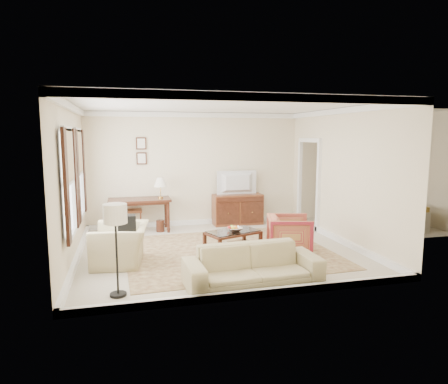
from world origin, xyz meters
name	(u,v)px	position (x,y,z in m)	size (l,w,h in m)	color
room_shell	(218,127)	(0.00, 0.00, 2.47)	(5.51, 5.01, 2.91)	beige
annex_bedroom	(377,213)	(4.49, 1.15, 0.34)	(3.00, 2.70, 2.90)	beige
window_front	(69,182)	(-2.70, -0.70, 1.55)	(0.12, 1.56, 1.80)	#CCB284
window_rear	(79,173)	(-2.70, 0.90, 1.55)	(0.12, 1.56, 1.80)	#CCB284
doorway	(309,185)	(2.71, 1.50, 1.08)	(0.10, 1.12, 2.25)	white
rug	(228,252)	(0.17, -0.16, 0.01)	(4.01, 3.44, 0.01)	#572B1D
writing_desk	(139,203)	(-1.47, 2.03, 0.69)	(1.47, 0.74, 0.80)	#4E2416
desk_chair	(132,208)	(-1.63, 2.38, 0.53)	(0.45, 0.45, 1.05)	brown
desk_lamp	(160,188)	(-0.96, 2.03, 1.05)	(0.32, 0.32, 0.50)	silver
framed_prints	(141,151)	(-1.37, 2.47, 1.94)	(0.25, 0.04, 0.68)	#4E2416
sideboard	(237,209)	(1.05, 2.22, 0.40)	(1.29, 0.50, 0.79)	brown
tv	(238,175)	(1.05, 2.20, 1.30)	(1.00, 0.58, 0.13)	black
coffee_table	(233,236)	(0.25, -0.21, 0.34)	(1.18, 0.92, 0.44)	#4E2416
fruit_bowl	(235,229)	(0.28, -0.25, 0.49)	(0.42, 0.42, 0.10)	silver
book_a	(223,245)	(0.03, -0.27, 0.17)	(0.28, 0.04, 0.38)	brown
book_b	(244,243)	(0.48, -0.20, 0.17)	(0.28, 0.03, 0.38)	brown
striped_armchair	(289,233)	(1.32, -0.55, 0.42)	(0.81, 0.76, 0.84)	maroon
club_armchair	(120,238)	(-1.91, -0.39, 0.48)	(1.09, 0.71, 0.96)	tan
backpack	(127,224)	(-1.79, -0.39, 0.73)	(0.32, 0.22, 0.40)	black
sofa	(253,259)	(0.08, -1.98, 0.41)	(2.11, 0.62, 0.83)	tan
floor_lamp	(115,221)	(-1.95, -1.91, 1.12)	(0.34, 0.34, 1.36)	black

